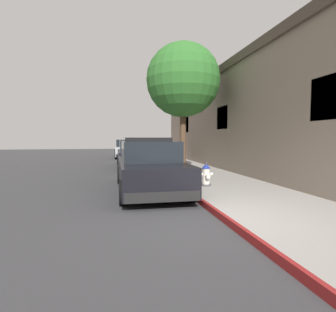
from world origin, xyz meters
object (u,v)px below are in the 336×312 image
parked_car_silver_ahead (134,154)px  street_tree (183,80)px  police_cruiser (149,167)px  fire_hydrant (206,175)px  parked_car_dark_far (126,149)px

parked_car_silver_ahead → street_tree: (1.93, -3.72, 3.52)m
police_cruiser → parked_car_silver_ahead: size_ratio=1.00×
fire_hydrant → parked_car_silver_ahead: bearing=102.8°
parked_car_silver_ahead → police_cruiser: bearing=-90.5°
parked_car_dark_far → fire_hydrant: size_ratio=6.37×
parked_car_silver_ahead → parked_car_dark_far: same height
police_cruiser → parked_car_silver_ahead: police_cruiser is taller
police_cruiser → fire_hydrant: (1.78, -0.27, -0.25)m
parked_car_silver_ahead → fire_hydrant: 7.77m
parked_car_silver_ahead → parked_car_dark_far: 8.14m
parked_car_dark_far → fire_hydrant: bearing=-83.3°
police_cruiser → fire_hydrant: bearing=-8.8°
street_tree → parked_car_silver_ahead: bearing=117.5°
fire_hydrant → street_tree: street_tree is taller
fire_hydrant → police_cruiser: bearing=171.2°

